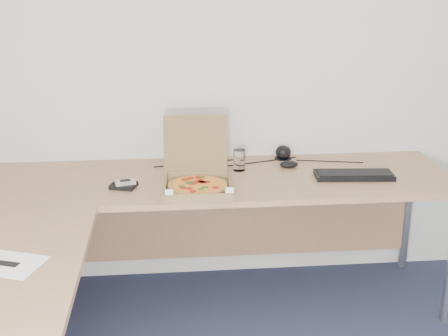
{
  "coord_description": "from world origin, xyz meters",
  "views": [
    {
      "loc": [
        -0.71,
        -1.5,
        1.77
      ],
      "look_at": [
        -0.45,
        1.28,
        0.82
      ],
      "focal_mm": 47.89,
      "sensor_mm": 36.0,
      "label": 1
    }
  ],
  "objects": [
    {
      "name": "phone",
      "position": [
        -0.94,
        1.29,
        0.76
      ],
      "size": [
        0.11,
        0.07,
        0.02
      ],
      "primitive_type": "cube",
      "rotation": [
        0.0,
        0.0,
        0.23
      ],
      "color": "#B2B5BA",
      "rests_on": "wallet"
    },
    {
      "name": "cable_bundle",
      "position": [
        -0.25,
        1.62,
        0.73
      ],
      "size": [
        0.56,
        0.11,
        0.01
      ],
      "primitive_type": null,
      "rotation": [
        0.0,
        0.0,
        0.14
      ],
      "color": "black",
      "rests_on": "desk"
    },
    {
      "name": "paper_sheet",
      "position": [
        -1.33,
        0.53,
        0.73
      ],
      "size": [
        0.32,
        0.27,
        0.0
      ],
      "primitive_type": "cube",
      "rotation": [
        0.0,
        0.0,
        -0.35
      ],
      "color": "white",
      "rests_on": "desk"
    },
    {
      "name": "mouse",
      "position": [
        -0.07,
        1.52,
        0.75
      ],
      "size": [
        0.1,
        0.07,
        0.04
      ],
      "primitive_type": "ellipsoid",
      "rotation": [
        0.0,
        0.0,
        0.04
      ],
      "color": "black",
      "rests_on": "desk"
    },
    {
      "name": "drinking_glass",
      "position": [
        -0.35,
        1.5,
        0.79
      ],
      "size": [
        0.06,
        0.06,
        0.11
      ],
      "primitive_type": "cylinder",
      "color": "white",
      "rests_on": "desk"
    },
    {
      "name": "keyboard",
      "position": [
        0.23,
        1.33,
        0.74
      ],
      "size": [
        0.41,
        0.17,
        0.02
      ],
      "primitive_type": "cube",
      "rotation": [
        0.0,
        0.0,
        -0.08
      ],
      "color": "black",
      "rests_on": "desk"
    },
    {
      "name": "desk",
      "position": [
        -0.82,
        0.97,
        0.7
      ],
      "size": [
        2.5,
        2.2,
        0.73
      ],
      "color": "#A97752",
      "rests_on": "ground"
    },
    {
      "name": "wallet",
      "position": [
        -0.95,
        1.29,
        0.74
      ],
      "size": [
        0.14,
        0.13,
        0.02
      ],
      "primitive_type": "cube",
      "rotation": [
        0.0,
        0.0,
        -0.3
      ],
      "color": "black",
      "rests_on": "desk"
    },
    {
      "name": "pizza_box",
      "position": [
        -0.58,
        1.23,
        0.77
      ],
      "size": [
        0.32,
        0.37,
        0.33
      ],
      "rotation": [
        0.0,
        0.0,
        -0.06
      ],
      "color": "olive",
      "rests_on": "desk"
    },
    {
      "name": "room_shell",
      "position": [
        0.0,
        0.0,
        1.25
      ],
      "size": [
        3.5,
        3.5,
        2.5
      ],
      "primitive_type": null,
      "color": "silver",
      "rests_on": "ground"
    },
    {
      "name": "dome_speaker",
      "position": [
        -0.08,
        1.68,
        0.77
      ],
      "size": [
        0.1,
        0.1,
        0.08
      ],
      "primitive_type": "ellipsoid",
      "color": "black",
      "rests_on": "desk"
    }
  ]
}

